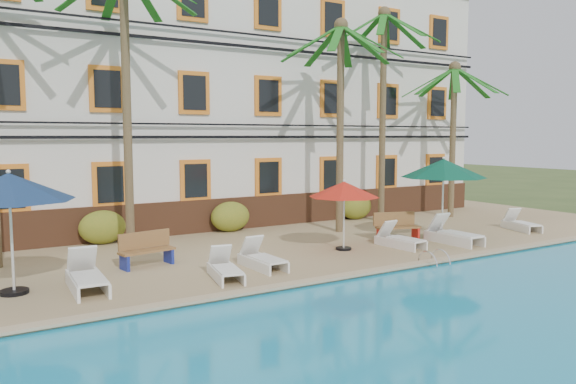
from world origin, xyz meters
TOP-DOWN VIEW (x-y plane):
  - ground at (0.00, 0.00)m, footprint 100.00×100.00m
  - pool_deck at (0.00, 5.00)m, footprint 30.00×12.00m
  - pool_coping at (0.00, -0.90)m, footprint 30.00×0.35m
  - hotel_building at (0.00, 9.98)m, footprint 25.40×6.44m
  - palm_b at (-4.50, 4.73)m, footprint 4.38×4.38m
  - palm_c at (3.09, 4.51)m, footprint 4.38×4.38m
  - palm_d at (6.06, 5.63)m, footprint 4.38×4.38m
  - palm_e at (9.50, 5.03)m, footprint 4.38×4.38m
  - shrub_left at (-4.88, 6.60)m, footprint 1.50×0.90m
  - shrub_mid at (-0.31, 6.60)m, footprint 1.50×0.90m
  - shrub_right at (5.52, 6.60)m, footprint 1.50×0.90m
  - umbrella_blue at (-7.96, 1.75)m, footprint 2.77×2.77m
  - umbrella_red at (1.22, 1.79)m, footprint 2.18×2.18m
  - umbrella_green at (5.04, 1.37)m, footprint 2.81×2.81m
  - lounger_a at (-6.51, 1.23)m, footprint 0.81×2.01m
  - lounger_b at (-3.40, 0.50)m, footprint 0.90×1.73m
  - lounger_c at (-2.09, 1.00)m, footprint 0.65×1.73m
  - lounger_d at (2.98, 1.20)m, footprint 0.74×1.73m
  - lounger_e at (4.91, 0.77)m, footprint 0.72×1.99m
  - lounger_f at (9.00, 1.20)m, footprint 1.06×1.76m
  - bench_left at (-4.64, 2.83)m, footprint 1.56×0.74m
  - bench_right at (3.79, 2.20)m, footprint 1.57×0.88m
  - pool_ladder at (2.22, -1.00)m, footprint 0.54×0.74m

SIDE VIEW (x-z plane):
  - ground at x=0.00m, z-range 0.00..0.00m
  - pool_deck at x=0.00m, z-range 0.00..0.25m
  - pool_ladder at x=2.22m, z-range -0.12..0.62m
  - pool_coping at x=0.00m, z-range 0.25..0.31m
  - lounger_b at x=-3.40m, z-range 0.11..0.89m
  - lounger_f at x=9.00m, z-range 0.11..0.90m
  - lounger_d at x=2.98m, z-range 0.11..0.91m
  - lounger_c at x=-2.09m, z-range 0.11..0.92m
  - lounger_a at x=-6.51m, z-range 0.09..1.02m
  - lounger_e at x=4.91m, z-range 0.09..1.02m
  - bench_left at x=-4.64m, z-range 0.26..1.18m
  - bench_right at x=3.79m, z-range 0.26..1.18m
  - shrub_left at x=-4.88m, z-range 0.25..1.35m
  - shrub_mid at x=-0.31m, z-range 0.25..1.35m
  - shrub_right at x=5.52m, z-range 0.25..1.35m
  - umbrella_red at x=1.22m, z-range 1.01..3.20m
  - umbrella_blue at x=-7.96m, z-range 1.23..4.00m
  - umbrella_green at x=5.04m, z-range 1.25..4.05m
  - palm_e at x=9.50m, z-range 1.27..7.91m
  - palm_c at x=3.09m, z-range 1.36..9.01m
  - hotel_building at x=0.00m, z-range 0.26..10.49m
  - palm_d at x=6.06m, z-range 1.43..10.03m
  - palm_b at x=-4.50m, z-range 1.44..10.08m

